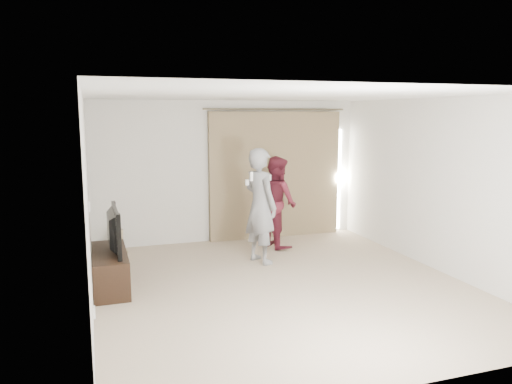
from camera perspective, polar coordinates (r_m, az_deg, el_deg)
floor at (r=7.04m, az=3.08°, el=-10.68°), size 5.50×5.50×0.00m
wall_back at (r=9.30m, az=-3.08°, el=2.39°), size 5.00×0.04×2.60m
wall_left at (r=6.25m, az=-18.67°, el=-1.32°), size 0.04×5.50×2.60m
ceiling at (r=6.63m, az=3.27°, el=10.99°), size 5.00×5.50×0.01m
curtain at (r=9.53m, az=2.34°, el=1.97°), size 2.80×0.11×2.46m
tv_console at (r=7.18m, az=-16.35°, el=-8.50°), size 0.46×1.32×0.51m
tv at (r=7.04m, az=-16.55°, el=-4.17°), size 0.15×1.06×0.61m
scratching_post at (r=8.84m, az=-15.46°, el=-5.74°), size 0.31×0.31×0.42m
person_man at (r=7.90m, az=0.49°, el=-1.59°), size 0.65×0.78×1.83m
person_woman at (r=8.87m, az=2.44°, el=-1.11°), size 0.74×0.89×1.62m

